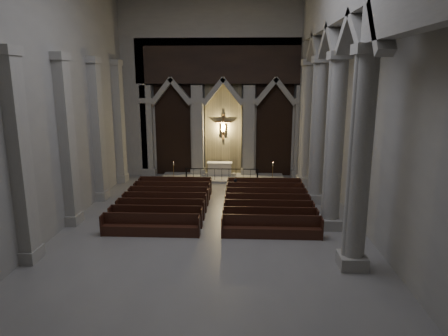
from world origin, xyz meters
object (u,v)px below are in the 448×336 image
altar_rail (222,173)px  pews (216,206)px  altar (220,168)px  candle_stand_right (272,177)px  candle_stand_left (174,176)px  worshipper (236,188)px

altar_rail → pews: size_ratio=0.50×
altar_rail → pews: bearing=-90.0°
altar → candle_stand_right: bearing=-22.9°
candle_stand_left → pews: bearing=-62.2°
altar_rail → worshipper: (1.00, -3.53, -0.07)m
altar_rail → candle_stand_left: bearing=177.4°
worshipper → altar_rail: bearing=104.1°
pews → worshipper: worshipper is taller
altar → candle_stand_left: candle_stand_left is taller
altar → worshipper: size_ratio=1.55×
altar_rail → worshipper: 3.66m
altar → altar_rail: (0.22, -1.46, 0.03)m
pews → worshipper: size_ratio=8.61×
altar → pews: size_ratio=0.18×
candle_stand_left → altar: bearing=23.2°
pews → altar_rail: bearing=90.0°
candle_stand_left → pews: size_ratio=0.13×
worshipper → candle_stand_right: bearing=53.4°
altar → candle_stand_left: bearing=-156.8°
candle_stand_right → pews: bearing=-119.5°
altar → worshipper: bearing=-76.3°
altar → worshipper: (1.22, -4.99, -0.04)m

